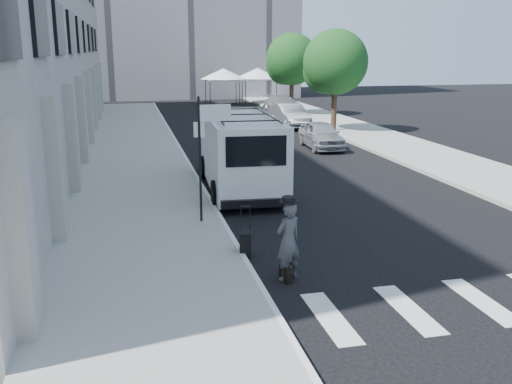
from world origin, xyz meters
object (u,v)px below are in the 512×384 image
briefcase (285,273)px  parked_car_c (283,107)px  parked_car_a (321,135)px  businessman (288,241)px  suitcase (245,244)px  cargo_van (240,152)px  parked_car_b (290,116)px

briefcase → parked_car_c: bearing=66.0°
briefcase → parked_car_a: parked_car_a is taller
businessman → suitcase: size_ratio=1.43×
cargo_van → parked_car_b: cargo_van is taller
parked_car_c → parked_car_b: bearing=-104.5°
suitcase → cargo_van: size_ratio=0.17×
businessman → parked_car_b: bearing=-132.5°
cargo_van → parked_car_a: 9.38m
briefcase → cargo_van: (0.70, 8.45, 1.17)m
cargo_van → briefcase: bearing=-91.8°
parked_car_a → parked_car_b: bearing=87.4°
cargo_van → parked_car_b: size_ratio=1.59×
suitcase → parked_car_b: 23.50m
briefcase → suitcase: suitcase is taller
briefcase → parked_car_b: bearing=65.1°
cargo_van → parked_car_b: (6.32, 15.47, -0.60)m
briefcase → parked_car_b: size_ratio=0.10×
suitcase → cargo_van: (1.23, 6.79, 1.01)m
briefcase → parked_car_b: 24.93m
businessman → briefcase: (-0.08, -0.08, -0.70)m
briefcase → parked_car_c: size_ratio=0.09×
cargo_van → parked_car_b: bearing=70.7°
parked_car_a → parked_car_b: size_ratio=0.89×
briefcase → businessman: bearing=36.7°
parked_car_b → businessman: bearing=-107.9°
businessman → briefcase: 0.71m
suitcase → parked_car_c: size_ratio=0.24×
briefcase → suitcase: bearing=99.2°
parked_car_a → parked_car_b: (0.67, 8.01, 0.05)m
briefcase → parked_car_a: 17.13m
businessman → briefcase: bearing=19.0°
parked_car_a → parked_car_c: size_ratio=0.78×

